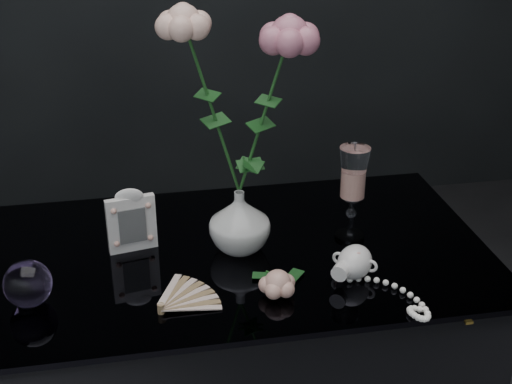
{
  "coord_description": "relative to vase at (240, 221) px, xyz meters",
  "views": [
    {
      "loc": [
        -0.17,
        -1.17,
        1.5
      ],
      "look_at": [
        0.05,
        -0.02,
        0.92
      ],
      "focal_mm": 50.0,
      "sensor_mm": 36.0,
      "label": 1
    }
  ],
  "objects": [
    {
      "name": "pearl_jar",
      "position": [
        0.2,
        -0.14,
        -0.03
      ],
      "size": [
        0.31,
        0.31,
        0.07
      ],
      "primitive_type": null,
      "rotation": [
        0.0,
        0.0,
        -0.64
      ],
      "color": "white",
      "rests_on": "table"
    },
    {
      "name": "picture_frame",
      "position": [
        -0.21,
        0.04,
        0.0
      ],
      "size": [
        0.11,
        0.1,
        0.14
      ],
      "primitive_type": null,
      "rotation": [
        0.0,
        0.0,
        0.19
      ],
      "color": "white",
      "rests_on": "table"
    },
    {
      "name": "roses",
      "position": [
        0.0,
        -0.0,
        0.27
      ],
      "size": [
        0.28,
        0.12,
        0.42
      ],
      "color": "beige",
      "rests_on": "vase"
    },
    {
      "name": "vase",
      "position": [
        0.0,
        0.0,
        0.0
      ],
      "size": [
        0.15,
        0.15,
        0.13
      ],
      "primitive_type": "imported",
      "rotation": [
        0.0,
        0.0,
        -0.23
      ],
      "color": "silver",
      "rests_on": "table"
    },
    {
      "name": "wine_glass",
      "position": [
        0.23,
        0.01,
        0.04
      ],
      "size": [
        0.07,
        0.07,
        0.2
      ],
      "primitive_type": null,
      "rotation": [
        0.0,
        0.0,
        -0.09
      ],
      "color": "white",
      "rests_on": "table"
    },
    {
      "name": "paperweight",
      "position": [
        -0.4,
        -0.12,
        -0.02
      ],
      "size": [
        0.1,
        0.1,
        0.09
      ],
      "primitive_type": null,
      "rotation": [
        0.0,
        0.0,
        0.14
      ],
      "color": "#A27DCB",
      "rests_on": "table"
    },
    {
      "name": "paper_fan",
      "position": [
        -0.17,
        -0.19,
        -0.05
      ],
      "size": [
        0.26,
        0.23,
        0.02
      ],
      "primitive_type": null,
      "rotation": [
        0.0,
        0.0,
        0.38
      ],
      "color": "beige",
      "rests_on": "table"
    },
    {
      "name": "loose_rose",
      "position": [
        0.04,
        -0.17,
        -0.04
      ],
      "size": [
        0.16,
        0.18,
        0.05
      ],
      "primitive_type": null,
      "rotation": [
        0.0,
        0.0,
        0.36
      ],
      "color": "#E3A692",
      "rests_on": "table"
    }
  ]
}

